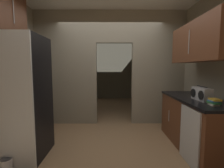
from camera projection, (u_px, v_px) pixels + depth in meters
ground at (110, 147)px, 2.94m from camera, size 20.00×20.00×0.00m
kitchen_partition at (109, 65)px, 4.09m from camera, size 3.69×0.12×2.79m
adjoining_room_shell at (110, 68)px, 6.41m from camera, size 3.69×3.50×2.79m
refrigerator at (19, 98)px, 2.56m from camera, size 0.79×0.78×1.90m
lower_cabinet_run at (196, 123)px, 2.87m from camera, size 0.69×1.69×0.89m
dishwasher at (189, 136)px, 2.40m from camera, size 0.02×0.56×0.83m
upper_cabinet_counterside at (200, 42)px, 2.73m from camera, size 0.36×1.52×0.66m
upper_cabinet_fridgeside at (1, 7)px, 2.52m from camera, size 0.36×0.86×0.84m
boombox at (201, 94)px, 2.62m from camera, size 0.15×0.39×0.23m
book_stack at (214, 102)px, 2.27m from camera, size 0.13×0.17×0.09m
paint_can at (6, 165)px, 2.23m from camera, size 0.15×0.15×0.19m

